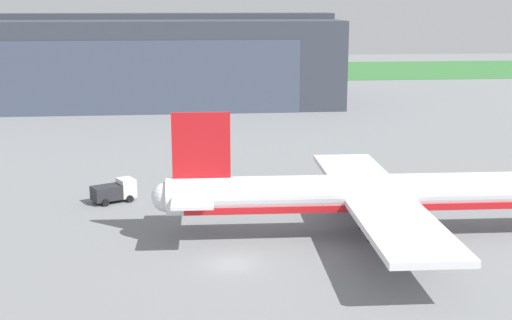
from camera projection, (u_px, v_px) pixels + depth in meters
ground_plane at (232, 264)px, 57.18m from camera, size 440.00×440.00×0.00m
grass_field_strip at (198, 71)px, 210.79m from camera, size 440.00×56.00×0.08m
maintenance_hangar at (148, 60)px, 146.62m from camera, size 77.09×35.33×18.31m
airliner_near_left at (383, 194)px, 63.59m from camera, size 42.18×33.89×11.49m
baggage_tug at (115, 191)px, 74.76m from camera, size 4.96×3.96×2.32m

